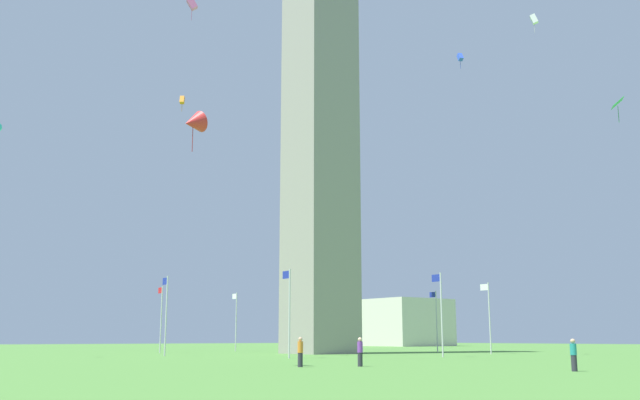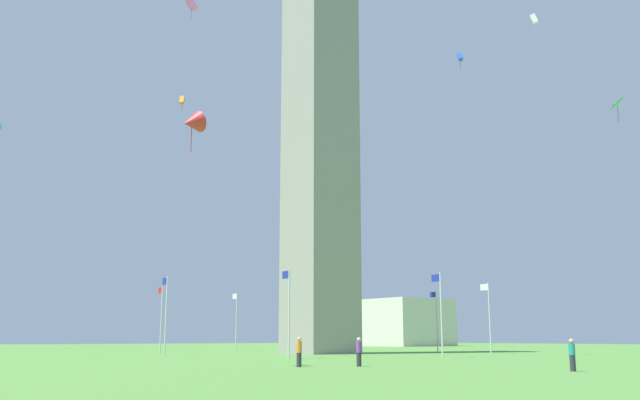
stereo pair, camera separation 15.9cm
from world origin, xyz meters
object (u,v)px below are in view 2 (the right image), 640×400
person_orange_shirt (299,352)px  kite_pink_box (192,4)px  kite_red_delta (192,123)px  distant_building (381,323)px  kite_white_box (534,19)px  person_purple_shirt (359,352)px  kite_blue_box (460,57)px  person_teal_shirt (572,355)px  flagpole_nw (339,319)px  obelisk_monument (320,93)px  kite_green_diamond (617,104)px  flagpole_n (236,319)px  flagpole_e (166,312)px  flagpole_w (436,318)px  flagpole_se (289,309)px  flagpole_s (441,310)px  flagpole_ne (161,316)px  flagpole_sw (489,314)px  kite_orange_box (182,100)px

person_orange_shirt → kite_pink_box: size_ratio=0.73×
kite_red_delta → distant_building: kite_red_delta is taller
person_orange_shirt → kite_white_box: size_ratio=0.86×
person_purple_shirt → kite_blue_box: (12.39, -23.82, 28.33)m
person_teal_shirt → flagpole_nw: bearing=-21.0°
person_purple_shirt → obelisk_monument: bearing=-13.3°
kite_pink_box → kite_red_delta: size_ratio=0.89×
kite_green_diamond → kite_pink_box: (29.41, 22.01, 13.47)m
person_teal_shirt → kite_white_box: 45.85m
flagpole_n → kite_blue_box: bearing=-171.1°
flagpole_e → person_purple_shirt: (-28.73, 0.83, -3.19)m
flagpole_w → kite_pink_box: 46.12m
person_teal_shirt → distant_building: distant_building is taller
flagpole_e → kite_red_delta: bearing=157.8°
flagpole_e → person_orange_shirt: 27.69m
kite_white_box → distant_building: 89.38m
person_orange_shirt → flagpole_e: bearing=17.0°
flagpole_se → kite_blue_box: (-3.83, -17.81, 25.14)m
flagpole_n → flagpole_s: same height
distant_building → flagpole_se: bearing=133.8°
flagpole_n → kite_blue_box: (-34.01, -5.31, 25.14)m
person_teal_shirt → kite_green_diamond: 26.57m
flagpole_n → distant_building: distant_building is taller
flagpole_e → kite_white_box: size_ratio=3.69×
kite_red_delta → kite_blue_box: (7.89, -32.89, 14.85)m
flagpole_nw → kite_white_box: 44.28m
flagpole_ne → person_purple_shirt: flagpole_ne is taller
person_orange_shirt → flagpole_w: bearing=-29.9°
kite_white_box → flagpole_se: bearing=71.8°
flagpole_se → kite_green_diamond: kite_green_diamond is taller
person_teal_shirt → kite_red_delta: bearing=47.0°
flagpole_sw → kite_red_delta: size_ratio=2.80×
kite_pink_box → distant_building: kite_pink_box is taller
kite_red_delta → flagpole_nw: bearing=-47.5°
flagpole_e → kite_red_delta: size_ratio=2.80×
obelisk_monument → kite_orange_box: bearing=85.1°
flagpole_w → person_purple_shirt: (-28.73, 36.19, -3.19)m
flagpole_nw → kite_blue_box: (-28.83, 7.19, 25.14)m
person_purple_shirt → kite_white_box: 45.36m
flagpole_ne → kite_pink_box: size_ratio=3.15×
kite_green_diamond → distant_building: size_ratio=0.07×
flagpole_n → kite_red_delta: bearing=146.7°
flagpole_nw → kite_orange_box: size_ratio=4.52×
flagpole_se → flagpole_w: size_ratio=1.00×
flagpole_sw → flagpole_nw: (25.00, -0.00, 0.00)m
person_orange_shirt → kite_green_diamond: (-6.04, -25.67, 18.59)m
flagpole_n → kite_orange_box: (-16.35, 16.26, 21.08)m
flagpole_s → flagpole_nw: bearing=-22.5°
person_teal_shirt → flagpole_se: bearing=2.9°
flagpole_s → flagpole_nw: size_ratio=1.00×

